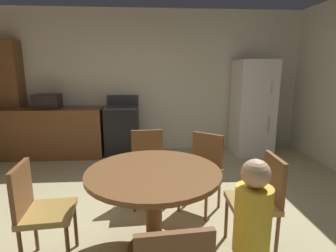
{
  "coord_description": "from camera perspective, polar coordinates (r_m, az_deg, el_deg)",
  "views": [
    {
      "loc": [
        -0.03,
        -2.32,
        1.59
      ],
      "look_at": [
        0.2,
        0.85,
        0.91
      ],
      "focal_mm": 28.44,
      "sensor_mm": 36.0,
      "label": 1
    }
  ],
  "objects": [
    {
      "name": "ground_plane",
      "position": [
        2.82,
        -3.03,
        -22.36
      ],
      "size": [
        14.0,
        14.0,
        0.0
      ],
      "primitive_type": "plane",
      "color": "tan"
    },
    {
      "name": "wall_back",
      "position": [
        5.31,
        -3.81,
        9.44
      ],
      "size": [
        6.18,
        0.12,
        2.7
      ],
      "primitive_type": "cube",
      "color": "silver",
      "rests_on": "ground"
    },
    {
      "name": "kitchen_counter",
      "position": [
        5.35,
        -23.74,
        -1.29
      ],
      "size": [
        1.9,
        0.6,
        0.9
      ],
      "primitive_type": "cube",
      "color": "brown",
      "rests_on": "ground"
    },
    {
      "name": "pantry_column",
      "position": [
        5.71,
        -30.59,
        4.96
      ],
      "size": [
        0.44,
        0.36,
        2.1
      ],
      "primitive_type": "cube",
      "color": "brown",
      "rests_on": "ground"
    },
    {
      "name": "oven_range",
      "position": [
        5.06,
        -9.75,
        -0.94
      ],
      "size": [
        0.6,
        0.6,
        1.1
      ],
      "color": "black",
      "rests_on": "ground"
    },
    {
      "name": "refrigerator",
      "position": [
        5.27,
        17.65,
        3.76
      ],
      "size": [
        0.68,
        0.68,
        1.76
      ],
      "color": "white",
      "rests_on": "ground"
    },
    {
      "name": "microwave",
      "position": [
        5.26,
        -24.45,
        4.87
      ],
      "size": [
        0.44,
        0.32,
        0.26
      ],
      "primitive_type": "cube",
      "color": "black",
      "rests_on": "kitchen_counter"
    },
    {
      "name": "dining_table",
      "position": [
        2.33,
        -3.21,
        -13.18
      ],
      "size": [
        1.14,
        1.14,
        0.76
      ],
      "color": "brown",
      "rests_on": "ground"
    },
    {
      "name": "chair_west",
      "position": [
        2.47,
        -25.97,
        -15.46
      ],
      "size": [
        0.44,
        0.44,
        0.87
      ],
      "rotation": [
        0.0,
        0.0,
        6.38
      ],
      "color": "brown",
      "rests_on": "ground"
    },
    {
      "name": "chair_north",
      "position": [
        3.23,
        -4.36,
        -7.73
      ],
      "size": [
        0.42,
        0.42,
        0.87
      ],
      "rotation": [
        0.0,
        0.0,
        4.77
      ],
      "color": "brown",
      "rests_on": "ground"
    },
    {
      "name": "chair_east",
      "position": [
        2.53,
        19.04,
        -14.2
      ],
      "size": [
        0.41,
        0.41,
        0.87
      ],
      "rotation": [
        0.0,
        0.0,
        3.1
      ],
      "color": "brown",
      "rests_on": "ground"
    },
    {
      "name": "chair_northeast",
      "position": [
        3.1,
        7.44,
        -8.66
      ],
      "size": [
        0.56,
        0.56,
        0.87
      ],
      "rotation": [
        0.0,
        0.0,
        4.04
      ],
      "color": "brown",
      "rests_on": "ground"
    },
    {
      "name": "person_child",
      "position": [
        1.83,
        17.36,
        -22.16
      ],
      "size": [
        0.31,
        0.31,
        1.09
      ],
      "rotation": [
        0.0,
        0.0,
        8.54
      ],
      "color": "#8C337A",
      "rests_on": "ground"
    }
  ]
}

